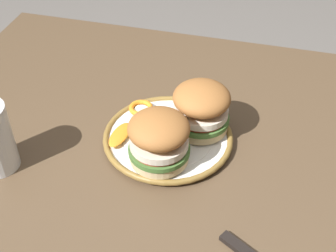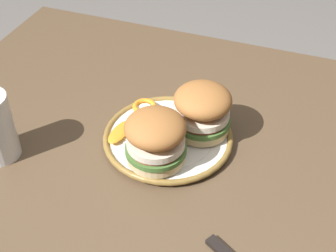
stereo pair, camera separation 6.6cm
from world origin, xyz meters
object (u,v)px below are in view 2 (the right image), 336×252
dining_table (177,180)px  sandwich_half_right (156,138)px  dinner_plate (168,138)px  sandwich_half_left (202,109)px

dining_table → sandwich_half_right: (-0.02, -0.07, 0.18)m
dinner_plate → sandwich_half_right: size_ratio=1.65×
dinner_plate → sandwich_half_right: bearing=-89.0°
dinner_plate → sandwich_half_right: 0.09m
sandwich_half_left → sandwich_half_right: bearing=-117.4°
dining_table → sandwich_half_left: bearing=41.6°
sandwich_half_left → sandwich_half_right: size_ratio=0.96×
dining_table → sandwich_half_right: bearing=-103.9°
sandwich_half_left → sandwich_half_right: same height
dinner_plate → dining_table: bearing=15.3°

